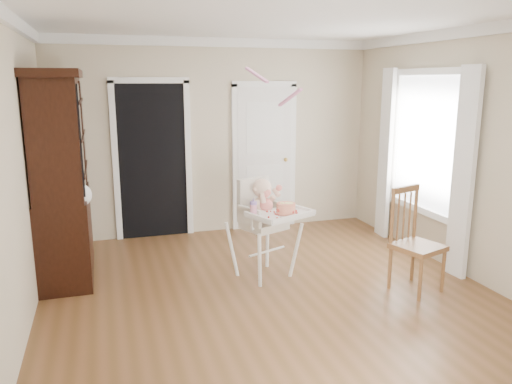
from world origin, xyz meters
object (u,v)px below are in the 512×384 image
object	(u,v)px
high_chair	(264,216)
sippy_cup	(253,208)
china_cabinet	(61,177)
dining_chair	(415,243)
cake	(286,209)

from	to	relation	value
high_chair	sippy_cup	bearing A→B (deg)	-155.37
china_cabinet	dining_chair	world-z (taller)	china_cabinet
cake	sippy_cup	world-z (taller)	sippy_cup
high_chair	dining_chair	world-z (taller)	high_chair
sippy_cup	china_cabinet	bearing A→B (deg)	155.23
cake	dining_chair	world-z (taller)	dining_chair
sippy_cup	high_chair	bearing A→B (deg)	47.03
high_chair	cake	world-z (taller)	high_chair
cake	china_cabinet	world-z (taller)	china_cabinet
sippy_cup	china_cabinet	xyz separation A→B (m)	(-1.89, 0.87, 0.27)
high_chair	china_cabinet	xyz separation A→B (m)	(-2.08, 0.68, 0.43)
high_chair	china_cabinet	size ratio (longest dim) A/B	0.50
sippy_cup	china_cabinet	size ratio (longest dim) A/B	0.08
high_chair	cake	xyz separation A→B (m)	(0.15, -0.27, 0.15)
cake	sippy_cup	size ratio (longest dim) A/B	1.44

